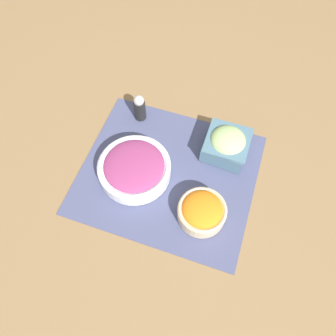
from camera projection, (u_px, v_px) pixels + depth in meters
The scene contains 6 objects.
ground_plane at pixel (168, 174), 0.91m from camera, with size 3.00×3.00×0.00m, color olive.
placemat at pixel (168, 174), 0.90m from camera, with size 0.47×0.41×0.00m.
carrot_bowl at pixel (202, 211), 0.82m from camera, with size 0.12×0.12×0.06m.
onion_bowl at pixel (134, 168), 0.88m from camera, with size 0.20×0.20×0.06m.
cucumber_bowl at pixel (227, 144), 0.90m from camera, with size 0.12×0.12×0.08m.
pepper_shaker at pixel (140, 107), 0.96m from camera, with size 0.03×0.03×0.09m.
Camera 1 is at (0.14, -0.40, 0.80)m, focal length 35.00 mm.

